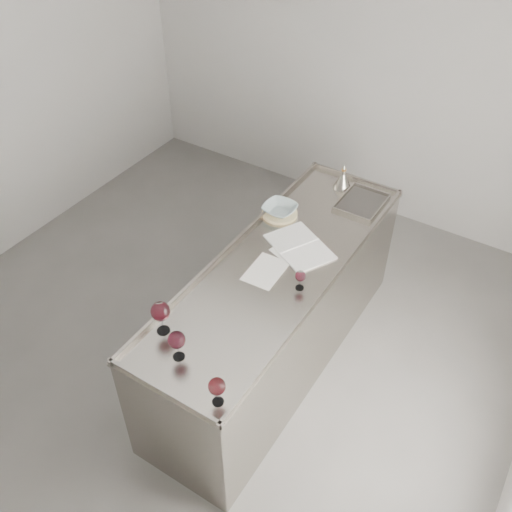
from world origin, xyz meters
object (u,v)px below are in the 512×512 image
Objects in this scene: wine_glass_left at (161,312)px; wine_glass_small at (300,277)px; wine_funnel at (343,181)px; wine_glass_right at (217,387)px; notebook at (299,247)px; ceramic_bowl at (280,209)px; wine_glass_middle at (177,341)px; counter at (277,313)px.

wine_glass_left reaches higher than wine_glass_small.
wine_glass_right is at bearing -81.45° from wine_funnel.
wine_glass_left reaches higher than wine_glass_right.
notebook is (-0.25, 1.31, -0.12)m from wine_glass_right.
wine_glass_right is 0.75× the size of ceramic_bowl.
wine_glass_right reaches higher than wine_glass_small.
wine_glass_middle is at bearing -82.24° from ceramic_bowl.
wine_funnel reaches higher than wine_glass_right.
wine_glass_small is at bearing 70.25° from wine_glass_middle.
notebook is at bearing 84.75° from wine_glass_middle.
wine_glass_middle is (0.20, -0.10, -0.02)m from wine_glass_left.
wine_glass_middle is 0.81× the size of ceramic_bowl.
wine_glass_left is at bearing -97.00° from wine_funnel.
wine_glass_right reaches higher than counter.
ceramic_bowl reaches higher than counter.
wine_glass_small is at bearing -77.06° from wine_funnel.
wine_glass_right is 2.14m from wine_funnel.
counter is 11.63× the size of wine_funnel.
wine_glass_middle is 0.38m from wine_glass_right.
wine_funnel is at bearing 83.00° from wine_glass_left.
wine_glass_small is at bearing 56.01° from wine_glass_left.
wine_glass_left reaches higher than counter.
wine_glass_left is 1.33m from ceramic_bowl.
wine_funnel is (-0.32, 2.12, -0.06)m from wine_glass_right.
wine_funnel is (-0.07, 0.81, 0.06)m from notebook.
wine_glass_small is at bearing -32.73° from notebook.
wine_funnel is at bearing 67.48° from ceramic_bowl.
notebook is (0.03, 0.23, 0.47)m from counter.
ceramic_bowl is at bearing -112.52° from wine_funnel.
counter is at bearing 152.16° from wine_glass_small.
wine_glass_small is 1.18m from wine_funnel.
counter is 13.47× the size of wine_glass_right.
wine_glass_small is 0.77m from ceramic_bowl.
wine_glass_left is 0.22m from wine_glass_middle.
wine_glass_small reaches higher than ceramic_bowl.
wine_glass_left is at bearing -90.00° from ceramic_bowl.
wine_glass_small reaches higher than notebook.
notebook is at bearing 74.30° from wine_glass_left.
notebook is (-0.19, 0.34, -0.09)m from wine_glass_small.
wine_glass_small is 0.66× the size of wine_funnel.
ceramic_bowl reaches higher than notebook.
wine_glass_right is 0.33× the size of notebook.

